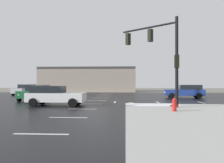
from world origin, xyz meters
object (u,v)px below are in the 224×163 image
(fire_hydrant, at_px, (174,105))
(sedan_silver, at_px, (25,89))
(traffic_signal_mast, at_px, (160,49))
(sedan_blue, at_px, (186,91))
(sedan_green, at_px, (36,92))
(sedan_white, at_px, (54,95))

(fire_hydrant, distance_m, sedan_silver, 26.62)
(fire_hydrant, xyz_separation_m, sedan_silver, (-17.77, 19.82, 0.32))
(traffic_signal_mast, xyz_separation_m, sedan_blue, (4.55, 10.84, -3.49))
(sedan_silver, relative_size, sedan_blue, 1.01)
(sedan_silver, bearing_deg, sedan_green, 35.02)
(fire_hydrant, xyz_separation_m, sedan_green, (-12.22, 9.62, 0.32))
(sedan_silver, height_order, sedan_blue, same)
(sedan_silver, bearing_deg, traffic_signal_mast, 52.91)
(sedan_blue, bearing_deg, sedan_silver, -9.84)
(fire_hydrant, xyz_separation_m, sedan_white, (-8.59, 4.12, 0.32))
(fire_hydrant, height_order, sedan_silver, sedan_silver)
(traffic_signal_mast, distance_m, fire_hydrant, 5.02)
(traffic_signal_mast, distance_m, sedan_green, 13.93)
(traffic_signal_mast, distance_m, sedan_white, 8.99)
(sedan_blue, relative_size, sedan_white, 1.01)
(sedan_white, bearing_deg, fire_hydrant, -24.03)
(sedan_silver, bearing_deg, sedan_white, 36.80)
(sedan_blue, bearing_deg, sedan_white, 42.71)
(sedan_blue, distance_m, sedan_green, 17.03)
(fire_hydrant, relative_size, sedan_blue, 0.17)
(sedan_white, relative_size, sedan_green, 0.99)
(traffic_signal_mast, xyz_separation_m, sedan_green, (-11.88, 6.37, -3.49))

